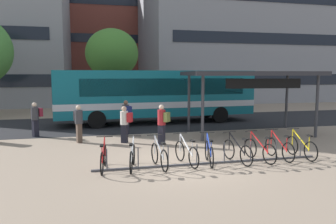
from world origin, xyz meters
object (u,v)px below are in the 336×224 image
at_px(parked_bicycle_white_1, 132,157).
at_px(parked_bicycle_red_6, 260,150).
at_px(commuter_red_pack_3, 125,122).
at_px(parked_bicycle_silver_2, 159,156).
at_px(street_tree_0, 112,54).
at_px(parked_bicycle_white_3, 187,153).
at_px(parked_bicycle_blue_4, 209,153).
at_px(parked_bicycle_black_5, 237,152).
at_px(parked_bicycle_yellow_8, 301,147).
at_px(transit_shelter, 250,75).
at_px(commuter_navy_pack_2, 126,115).
at_px(parked_bicycle_red_0, 104,158).
at_px(commuter_black_pack_1, 79,121).
at_px(commuter_olive_pack_4, 162,122).
at_px(parked_bicycle_red_7, 279,148).
at_px(commuter_maroon_pack_0, 36,117).
at_px(city_bus, 156,94).

bearing_deg(parked_bicycle_white_1, parked_bicycle_red_6, -78.68).
bearing_deg(commuter_red_pack_3, parked_bicycle_silver_2, 127.53).
bearing_deg(street_tree_0, parked_bicycle_white_3, -85.62).
relative_size(parked_bicycle_white_3, parked_bicycle_blue_4, 1.00).
height_order(parked_bicycle_blue_4, parked_bicycle_black_5, same).
bearing_deg(parked_bicycle_white_1, parked_bicycle_black_5, -78.96).
bearing_deg(street_tree_0, parked_bicycle_yellow_8, -71.68).
relative_size(parked_bicycle_white_3, street_tree_0, 0.26).
relative_size(parked_bicycle_blue_4, parked_bicycle_red_6, 1.00).
height_order(parked_bicycle_yellow_8, transit_shelter, transit_shelter).
bearing_deg(parked_bicycle_blue_4, street_tree_0, 18.63).
bearing_deg(parked_bicycle_yellow_8, commuter_red_pack_3, 52.74).
xyz_separation_m(parked_bicycle_blue_4, commuter_navy_pack_2, (-2.09, 6.08, 0.60)).
xyz_separation_m(parked_bicycle_black_5, parked_bicycle_yellow_8, (2.50, 0.05, 0.00)).
distance_m(parked_bicycle_red_0, parked_bicycle_white_1, 0.89).
distance_m(parked_bicycle_white_3, commuter_black_pack_1, 5.79).
relative_size(parked_bicycle_white_1, commuter_navy_pack_2, 1.00).
relative_size(parked_bicycle_red_0, parked_bicycle_blue_4, 1.01).
distance_m(parked_bicycle_white_3, street_tree_0, 17.11).
height_order(parked_bicycle_red_0, parked_bicycle_white_3, same).
relative_size(commuter_red_pack_3, commuter_olive_pack_4, 0.94).
height_order(parked_bicycle_red_7, parked_bicycle_yellow_8, same).
distance_m(parked_bicycle_blue_4, commuter_olive_pack_4, 3.50).
xyz_separation_m(parked_bicycle_red_6, parked_bicycle_red_7, (0.81, 0.08, 0.00)).
bearing_deg(commuter_red_pack_3, commuter_maroon_pack_0, -2.65).
xyz_separation_m(city_bus, commuter_red_pack_3, (-2.47, -5.54, -0.85)).
xyz_separation_m(transit_shelter, commuter_maroon_pack_0, (-10.29, 1.70, -1.99)).
xyz_separation_m(commuter_navy_pack_2, commuter_red_pack_3, (-0.28, -2.02, -0.06)).
height_order(commuter_navy_pack_2, commuter_olive_pack_4, commuter_olive_pack_4).
relative_size(parked_bicycle_white_3, commuter_red_pack_3, 1.06).
bearing_deg(commuter_olive_pack_4, commuter_black_pack_1, 22.51).
bearing_deg(parked_bicycle_red_7, parked_bicycle_red_0, 86.47).
bearing_deg(parked_bicycle_red_7, parked_bicycle_black_5, 89.88).
height_order(city_bus, parked_bicycle_yellow_8, city_bus).
xyz_separation_m(commuter_black_pack_1, commuter_olive_pack_4, (3.47, -1.27, 0.03)).
relative_size(parked_bicycle_red_0, commuter_navy_pack_2, 1.01).
xyz_separation_m(parked_bicycle_white_1, commuter_olive_pack_4, (1.71, 3.36, 0.60)).
bearing_deg(commuter_black_pack_1, commuter_red_pack_3, 55.83).
xyz_separation_m(parked_bicycle_white_1, parked_bicycle_red_7, (5.20, 0.04, 0.00)).
height_order(parked_bicycle_blue_4, commuter_maroon_pack_0, commuter_maroon_pack_0).
bearing_deg(transit_shelter, parked_bicycle_white_1, -139.14).
height_order(commuter_maroon_pack_0, commuter_black_pack_1, commuter_maroon_pack_0).
distance_m(city_bus, street_tree_0, 7.87).
bearing_deg(parked_bicycle_blue_4, commuter_black_pack_1, 54.89).
relative_size(parked_bicycle_red_7, parked_bicycle_yellow_8, 1.00).
bearing_deg(city_bus, transit_shelter, 125.13).
bearing_deg(commuter_olive_pack_4, parked_bicycle_silver_2, 118.59).
bearing_deg(parked_bicycle_blue_4, commuter_red_pack_3, 41.89).
height_order(parked_bicycle_red_0, parked_bicycle_blue_4, same).
height_order(parked_bicycle_white_3, parked_bicycle_red_7, same).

